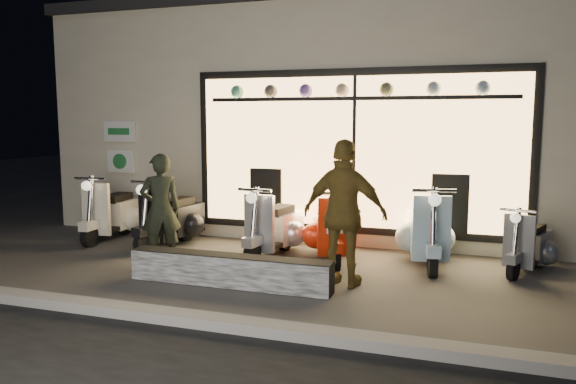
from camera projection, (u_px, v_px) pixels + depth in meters
name	position (u px, v px, depth m)	size (l,w,h in m)	color
ground	(265.00, 274.00, 7.59)	(40.00, 40.00, 0.00)	#383533
kerb	(194.00, 320.00, 5.70)	(40.00, 0.25, 0.12)	slate
shop_building	(347.00, 118.00, 11.99)	(10.20, 6.23, 4.20)	beige
graffiti_barrier	(229.00, 270.00, 7.02)	(2.64, 0.28, 0.40)	black
scooter_silver	(277.00, 227.00, 8.67)	(0.60, 1.48, 1.05)	black
scooter_red	(330.00, 230.00, 8.44)	(0.81, 1.45, 1.05)	black
scooter_black	(175.00, 218.00, 9.34)	(0.62, 1.53, 1.09)	black
scooter_cream	(116.00, 213.00, 9.86)	(0.54, 1.53, 1.09)	black
scooter_blue	(426.00, 232.00, 8.15)	(0.69, 1.58, 1.12)	black
scooter_grey	(530.00, 245.00, 7.72)	(0.70, 1.23, 0.89)	black
man	(161.00, 209.00, 8.07)	(0.58, 0.38, 1.59)	black
woman	(345.00, 214.00, 6.93)	(1.08, 0.45, 1.84)	brown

